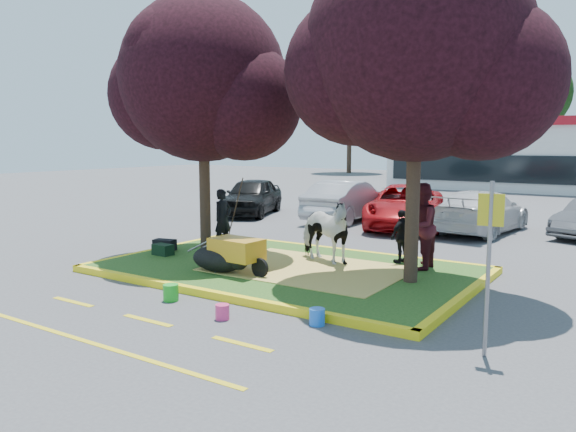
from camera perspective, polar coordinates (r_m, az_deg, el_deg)
The scene contains 31 objects.
ground at distance 12.92m, azimuth -0.16°, elevation -5.74°, with size 90.00×90.00×0.00m, color #424244.
median_island at distance 12.91m, azimuth -0.16°, elevation -5.42°, with size 8.00×5.00×0.15m, color #234E18.
curb_near at distance 10.92m, azimuth -7.75°, elevation -7.91°, with size 8.30×0.16×0.15m, color yellow.
curb_far at distance 15.08m, azimuth 5.28°, elevation -3.56°, with size 8.30×0.16×0.15m, color yellow.
curb_left at distance 15.49m, azimuth -12.86°, elevation -3.42°, with size 0.16×5.30×0.15m, color yellow.
curb_right at distance 11.25m, azimuth 17.59°, elevation -7.74°, with size 0.16×5.30×0.15m, color yellow.
straw_bedding at distance 12.58m, azimuth 2.12°, elevation -5.40°, with size 4.20×3.00×0.01m, color #E8D45F.
tree_purple_left at distance 14.65m, azimuth -8.65°, elevation 12.90°, with size 5.06×4.20×6.51m.
tree_purple_right at distance 11.51m, azimuth 13.02°, elevation 15.30°, with size 5.30×4.40×6.82m.
fire_lane_stripe_a at distance 11.34m, azimuth -20.99°, elevation -8.14°, with size 1.10×0.12×0.01m, color yellow.
fire_lane_stripe_b at distance 9.83m, azimuth -14.06°, elevation -10.26°, with size 1.10×0.12×0.01m, color yellow.
fire_lane_stripe_c at distance 8.53m, azimuth -4.70°, elevation -12.83°, with size 1.10×0.12×0.01m, color yellow.
fire_lane_long at distance 9.11m, azimuth -19.74°, elevation -11.92°, with size 6.00×0.10×0.01m, color yellow.
retail_building at distance 38.79m, azimuth 26.22°, elevation 5.70°, with size 20.40×8.40×4.40m.
treeline at distance 48.66m, azimuth 27.17°, elevation 12.34°, with size 46.58×7.80×14.63m.
cow at distance 13.16m, azimuth 3.57°, elevation -1.50°, with size 0.81×1.79×1.51m, color silver.
calf at distance 12.38m, azimuth -7.13°, elevation -4.35°, with size 1.30×0.74×0.56m, color black.
handler at distance 15.05m, azimuth -6.63°, elevation -0.27°, with size 0.58×0.38×1.58m, color black.
visitor_a at distance 12.75m, azimuth 13.27°, elevation -1.03°, with size 0.94×0.73×1.93m, color #42131A.
visitor_b at distance 13.39m, azimuth 11.51°, elevation -2.03°, with size 0.74×0.31×1.26m, color black.
wheelbarrow at distance 12.09m, azimuth -5.19°, elevation -3.42°, with size 2.04×0.76×0.77m.
gear_bag_dark at distance 15.05m, azimuth -12.42°, elevation -2.88°, with size 0.57×0.31×0.29m, color black.
gear_bag_green at distance 14.45m, azimuth -12.60°, elevation -3.35°, with size 0.51×0.32×0.27m, color black.
sign_post at distance 8.13m, azimuth 19.76°, elevation -3.27°, with size 0.34×0.07×2.45m.
bucket_green at distance 10.87m, azimuth -11.82°, elevation -7.63°, with size 0.29×0.29×0.31m, color green.
bucket_pink at distance 9.64m, azimuth -6.69°, elevation -9.66°, with size 0.24×0.24×0.26m, color #E43274.
bucket_blue at distance 9.30m, azimuth 2.97°, elevation -10.19°, with size 0.26×0.26×0.28m, color blue.
car_black at distance 23.11m, azimuth -3.73°, elevation 2.02°, with size 1.78×4.43×1.51m, color black.
car_silver at distance 21.39m, azimuth 6.01°, elevation 1.57°, with size 1.62×4.63×1.53m, color #A4A6AC.
car_red at distance 20.04m, azimuth 11.85°, elevation 0.98°, with size 2.45×5.32×1.48m, color #AA0E12.
car_white at distance 19.51m, azimuth 19.04°, elevation 0.44°, with size 1.96×4.81×1.40m, color silver.
Camera 1 is at (6.96, -10.48, 2.97)m, focal length 35.00 mm.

